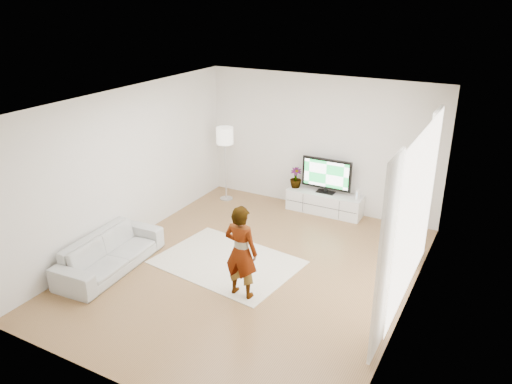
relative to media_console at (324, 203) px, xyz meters
The scene contains 17 objects.
floor 2.78m from the media_console, 95.03° to the right, with size 6.00×6.00×0.00m, color olive.
ceiling 3.79m from the media_console, 95.03° to the right, with size 6.00×6.00×0.00m, color white.
wall_left 4.07m from the media_console, 134.78° to the right, with size 0.02×6.00×2.80m, color silver.
wall_right 3.76m from the media_console, 50.78° to the right, with size 0.02×6.00×2.80m, color silver.
wall_back 1.23m from the media_console, 136.00° to the left, with size 5.00×0.02×2.80m, color silver.
wall_front 5.89m from the media_console, 92.42° to the right, with size 5.00×0.02×2.80m, color silver.
window 3.55m from the media_console, 47.78° to the right, with size 0.01×2.60×2.50m, color white.
curtain_near 4.48m from the media_console, 60.20° to the right, with size 0.04×0.70×2.60m, color white.
curtain_far 2.70m from the media_console, 28.38° to the right, with size 0.04×0.70×2.60m, color white.
media_console is the anchor object (origin of this frame).
television 0.62m from the media_console, 90.00° to the left, with size 1.04×0.20×0.73m.
game_console 0.76m from the media_console, ahead, with size 0.05×0.15×0.19m.
potted_plant 0.80m from the media_console, behind, with size 0.24×0.24×0.43m, color #3F7238.
rug 2.83m from the media_console, 104.49° to the right, with size 2.30×1.65×0.01m, color silver.
player 3.50m from the media_console, 90.10° to the right, with size 0.53×0.35×1.47m, color #334772.
sofa 4.46m from the media_console, 121.27° to the right, with size 1.99×0.78×0.58m, color #ABACA7.
floor_lamp 2.50m from the media_console, behind, with size 0.36×0.36×1.63m.
Camera 1 is at (3.50, -6.30, 4.31)m, focal length 35.00 mm.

